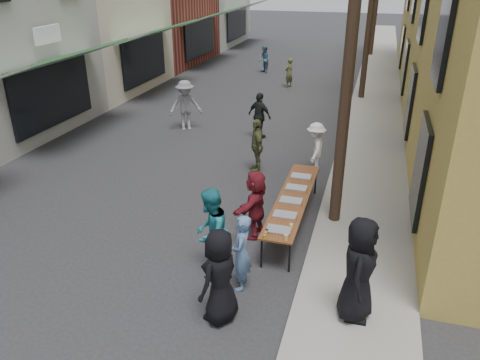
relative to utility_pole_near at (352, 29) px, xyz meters
The scene contains 24 objects.
ground 6.91m from the utility_pole_near, 145.10° to the right, with size 120.00×120.00×0.00m, color #28282B.
sidewalk 12.82m from the utility_pole_near, 86.66° to the left, with size 2.20×60.00×0.10m, color gray.
utility_pole_near is the anchor object (origin of this frame).
serving_table 3.93m from the utility_pole_near, 156.32° to the right, with size 0.70×4.00×0.75m.
catering_tray_sausage 4.35m from the utility_pole_near, 114.82° to the right, with size 0.50×0.33×0.08m, color maroon.
catering_tray_foil_b 4.09m from the utility_pole_near, 123.99° to the right, with size 0.50×0.33×0.08m, color #B2B2B7.
catering_tray_buns 3.90m from the utility_pole_near, 143.06° to the right, with size 0.50×0.33×0.08m, color tan.
catering_tray_foil_d 3.83m from the utility_pole_near, behind, with size 0.50×0.33×0.08m, color #B2B2B7.
catering_tray_buns_end 3.89m from the utility_pole_near, 144.60° to the left, with size 0.50×0.33×0.08m, color tan.
condiment_jar_a 4.56m from the utility_pole_near, 116.42° to the right, with size 0.07×0.07×0.08m, color #A57F26.
condiment_jar_b 4.51m from the utility_pole_near, 117.41° to the right, with size 0.07×0.07×0.08m, color #A57F26.
condiment_jar_c 4.46m from the utility_pole_near, 118.48° to the right, with size 0.07×0.07×0.08m, color #A57F26.
cup_stack 4.42m from the utility_pole_near, 108.08° to the right, with size 0.08×0.08×0.12m, color tan.
guest_front_a 5.60m from the utility_pole_near, 111.54° to the right, with size 0.86×0.56×1.76m, color black.
guest_front_b 5.02m from the utility_pole_near, 115.78° to the right, with size 0.56×0.37×1.55m, color #5677A6.
guest_front_c 5.00m from the utility_pole_near, 128.48° to the right, with size 0.90×0.70×1.85m, color teal.
guest_front_d 4.78m from the utility_pole_near, 107.42° to the left, with size 1.01×0.58×1.56m, color white.
guest_front_e 5.17m from the utility_pole_near, 135.75° to the left, with size 0.95×0.40×1.63m, color brown.
guest_queue_back 4.22m from the utility_pole_near, 147.27° to the right, with size 1.48×0.47×1.60m, color maroon.
server 4.86m from the utility_pole_near, 78.58° to the right, with size 0.93×0.61×1.91m, color black.
passerby_left 9.03m from the utility_pole_near, 137.66° to the left, with size 1.21×0.70×1.87m, color gray.
passerby_mid 7.32m from the utility_pole_near, 120.79° to the left, with size 0.97×0.40×1.66m, color black.
passerby_right 14.40m from the utility_pole_near, 105.47° to the left, with size 0.54×0.35×1.47m, color #4F5933.
passerby_far 17.83m from the utility_pole_near, 109.18° to the left, with size 0.75×0.58×1.53m, color #4C7093.
Camera 1 is at (4.89, -7.14, 5.68)m, focal length 35.00 mm.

